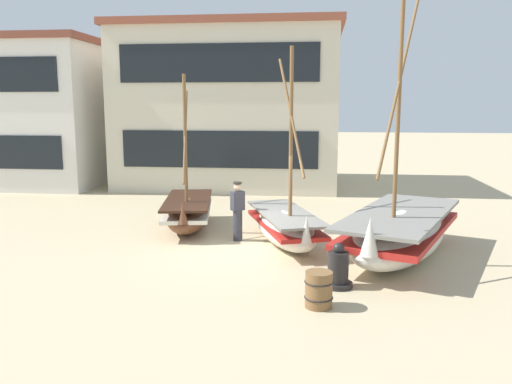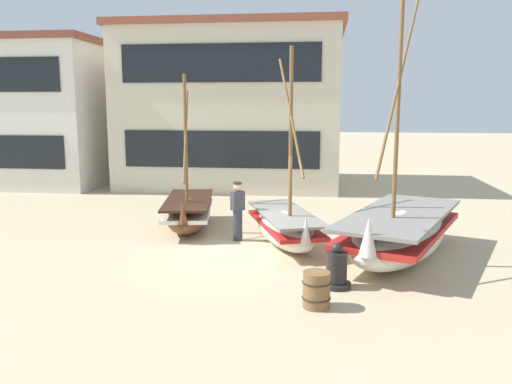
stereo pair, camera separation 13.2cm
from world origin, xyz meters
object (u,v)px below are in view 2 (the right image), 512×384
at_px(fishing_boat_near_left, 189,212).
at_px(harbor_building_annex, 32,113).
at_px(wooden_barrel, 316,290).
at_px(fishing_boat_far_right, 285,226).
at_px(fishing_boat_centre_large, 399,233).
at_px(fisherman_by_hull, 238,212).
at_px(capstan_winch, 336,270).
at_px(harbor_building_main, 234,107).

height_order(fishing_boat_near_left, harbor_building_annex, harbor_building_annex).
bearing_deg(wooden_barrel, fishing_boat_far_right, 101.68).
distance_m(fishing_boat_centre_large, fisherman_by_hull, 4.46).
distance_m(capstan_winch, harbor_building_annex, 20.02).
relative_size(capstan_winch, harbor_building_annex, 0.12).
distance_m(wooden_barrel, harbor_building_main, 16.47).
bearing_deg(fisherman_by_hull, fishing_boat_far_right, -10.82).
bearing_deg(fishing_boat_near_left, fisherman_by_hull, -34.80).
bearing_deg(harbor_building_main, capstan_winch, -72.26).
bearing_deg(wooden_barrel, fisherman_by_hull, 115.78).
bearing_deg(harbor_building_annex, harbor_building_main, 5.14).
relative_size(fishing_boat_centre_large, fisherman_by_hull, 3.86).
distance_m(fishing_boat_far_right, fisherman_by_hull, 1.42).
xyz_separation_m(wooden_barrel, harbor_building_main, (-4.20, 15.57, 3.36)).
height_order(wooden_barrel, harbor_building_main, harbor_building_main).
bearing_deg(fishing_boat_near_left, wooden_barrel, -55.87).
distance_m(fishing_boat_near_left, fishing_boat_far_right, 3.43).
xyz_separation_m(fishing_boat_near_left, fishing_boat_centre_large, (6.02, -2.43, 0.12)).
bearing_deg(fisherman_by_hull, wooden_barrel, -64.22).
height_order(capstan_winch, wooden_barrel, capstan_winch).
bearing_deg(capstan_winch, harbor_building_main, 107.74).
relative_size(fishing_boat_centre_large, harbor_building_main, 0.63).
xyz_separation_m(fishing_boat_far_right, harbor_building_annex, (-13.15, 10.22, 2.89)).
relative_size(wooden_barrel, harbor_building_annex, 0.09).
bearing_deg(harbor_building_main, fishing_boat_near_left, -88.94).
relative_size(fishing_boat_near_left, harbor_building_main, 0.46).
distance_m(fisherman_by_hull, wooden_barrel, 5.27).
bearing_deg(harbor_building_annex, fishing_boat_centre_large, -34.81).
distance_m(capstan_winch, harbor_building_main, 15.47).
xyz_separation_m(fishing_boat_centre_large, wooden_barrel, (-2.00, -3.51, -0.31)).
relative_size(fisherman_by_hull, harbor_building_annex, 0.21).
xyz_separation_m(fishing_boat_far_right, capstan_winch, (1.33, -3.28, -0.14)).
xyz_separation_m(harbor_building_main, harbor_building_annex, (-9.87, -0.89, -0.29)).
relative_size(wooden_barrel, harbor_building_main, 0.07).
distance_m(fishing_boat_centre_large, fishing_boat_far_right, 3.08).
height_order(fishing_boat_centre_large, fisherman_by_hull, fishing_boat_centre_large).
relative_size(fishing_boat_far_right, fisherman_by_hull, 3.13).
bearing_deg(fishing_boat_near_left, harbor_building_main, 91.06).
xyz_separation_m(fishing_boat_far_right, harbor_building_main, (-3.28, 11.10, 3.18)).
bearing_deg(fishing_boat_centre_large, harbor_building_main, 117.21).
height_order(fishing_boat_centre_large, harbor_building_main, harbor_building_main).
distance_m(capstan_winch, wooden_barrel, 1.25).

